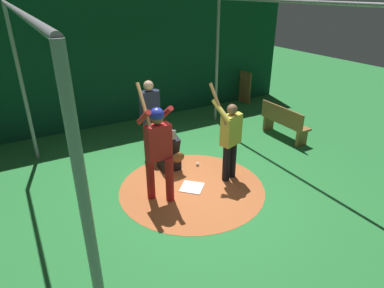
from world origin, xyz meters
The scene contains 12 objects.
ground_plane centered at (0.00, 0.00, 0.00)m, with size 27.23×27.23×0.00m, color #287A38.
dirt_circle centered at (0.00, 0.00, 0.00)m, with size 2.83×2.83×0.01m, color #B76033.
home_plate centered at (0.00, 0.00, 0.01)m, with size 0.42×0.42×0.01m, color white.
batter centered at (0.01, -0.69, 1.08)m, with size 0.68×0.49×2.12m.
catcher centered at (-0.88, -0.04, 0.37)m, with size 0.58×0.40×0.95m.
umpire centered at (-1.75, -0.09, 0.99)m, with size 0.22×0.49×1.76m.
visitor centered at (0.04, 0.83, 0.92)m, with size 0.54×0.58×1.97m.
back_wall centered at (-4.19, 0.00, 1.82)m, with size 0.22×11.23×3.62m.
cage_frame centered at (0.00, 0.00, 2.32)m, with size 5.90×5.00×3.35m.
bat_rack centered at (-3.94, 4.25, 0.49)m, with size 0.82×0.19×1.05m.
bench centered at (-0.95, 3.26, 0.43)m, with size 1.44×0.36×0.85m.
baseball_0 centered at (-0.71, 0.55, 0.04)m, with size 0.07×0.07×0.07m, color white.
Camera 1 is at (4.79, -2.73, 3.55)m, focal length 30.98 mm.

